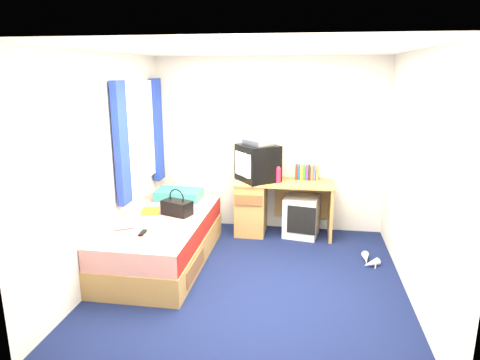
% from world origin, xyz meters
% --- Properties ---
extents(ground, '(3.40, 3.40, 0.00)m').
position_xyz_m(ground, '(0.00, 0.00, 0.00)').
color(ground, '#0C1438').
rests_on(ground, ground).
extents(room_shell, '(3.40, 3.40, 3.40)m').
position_xyz_m(room_shell, '(0.00, 0.00, 1.45)').
color(room_shell, white).
rests_on(room_shell, ground).
extents(bed, '(1.01, 2.00, 0.54)m').
position_xyz_m(bed, '(-1.10, 0.31, 0.27)').
color(bed, tan).
rests_on(bed, ground).
extents(pillow, '(0.59, 0.38, 0.13)m').
position_xyz_m(pillow, '(-1.12, 1.08, 0.60)').
color(pillow, '#1A63AC').
rests_on(pillow, bed).
extents(desk, '(1.30, 0.55, 0.75)m').
position_xyz_m(desk, '(-0.02, 1.44, 0.41)').
color(desk, tan).
rests_on(desk, ground).
extents(storage_cube, '(0.51, 0.51, 0.55)m').
position_xyz_m(storage_cube, '(0.50, 1.42, 0.28)').
color(storage_cube, silver).
rests_on(storage_cube, ground).
extents(crt_tv, '(0.66, 0.67, 0.49)m').
position_xyz_m(crt_tv, '(-0.12, 1.44, 1.00)').
color(crt_tv, black).
rests_on(crt_tv, desk).
extents(vcr, '(0.46, 0.47, 0.07)m').
position_xyz_m(vcr, '(-0.11, 1.44, 1.28)').
color(vcr, '#A9A9AB').
rests_on(vcr, crt_tv).
extents(book_row, '(0.31, 0.13, 0.20)m').
position_xyz_m(book_row, '(0.54, 1.60, 0.85)').
color(book_row, maroon).
rests_on(book_row, desk).
extents(picture_frame, '(0.04, 0.12, 0.14)m').
position_xyz_m(picture_frame, '(0.68, 1.60, 0.82)').
color(picture_frame, black).
rests_on(picture_frame, desk).
extents(pink_water_bottle, '(0.06, 0.06, 0.20)m').
position_xyz_m(pink_water_bottle, '(0.17, 1.35, 0.85)').
color(pink_water_bottle, '#EC2148').
rests_on(pink_water_bottle, desk).
extents(aerosol_can, '(0.06, 0.06, 0.20)m').
position_xyz_m(aerosol_can, '(0.18, 1.50, 0.85)').
color(aerosol_can, silver).
rests_on(aerosol_can, desk).
extents(handbag, '(0.39, 0.30, 0.32)m').
position_xyz_m(handbag, '(-0.96, 0.47, 0.63)').
color(handbag, black).
rests_on(handbag, bed).
extents(towel, '(0.29, 0.25, 0.09)m').
position_xyz_m(towel, '(-0.89, -0.04, 0.58)').
color(towel, white).
rests_on(towel, bed).
extents(magazine, '(0.28, 0.33, 0.01)m').
position_xyz_m(magazine, '(-1.31, 0.53, 0.55)').
color(magazine, '#E5F01A').
rests_on(magazine, bed).
extents(water_bottle, '(0.20, 0.17, 0.07)m').
position_xyz_m(water_bottle, '(-1.38, -0.09, 0.58)').
color(water_bottle, '#B4BCC6').
rests_on(water_bottle, bed).
extents(colour_swatch_fan, '(0.23, 0.09, 0.01)m').
position_xyz_m(colour_swatch_fan, '(-0.99, -0.16, 0.55)').
color(colour_swatch_fan, gold).
rests_on(colour_swatch_fan, bed).
extents(remote_control, '(0.06, 0.16, 0.02)m').
position_xyz_m(remote_control, '(-1.13, -0.18, 0.55)').
color(remote_control, black).
rests_on(remote_control, bed).
extents(window_assembly, '(0.11, 1.42, 1.40)m').
position_xyz_m(window_assembly, '(-1.55, 0.90, 1.42)').
color(window_assembly, silver).
rests_on(window_assembly, room_shell).
extents(white_heels, '(0.23, 0.36, 0.09)m').
position_xyz_m(white_heels, '(1.30, 0.62, 0.04)').
color(white_heels, white).
rests_on(white_heels, ground).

